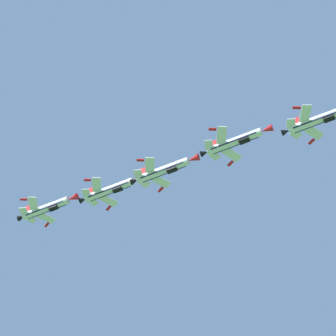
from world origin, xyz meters
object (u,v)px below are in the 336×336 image
(fighter_jet_lead, at_px, (319,119))
(fighter_jet_left_outer, at_px, (110,189))
(fighter_jet_right_wing, at_px, (164,170))
(fighter_jet_right_outer, at_px, (47,208))
(fighter_jet_left_wing, at_px, (236,141))

(fighter_jet_lead, height_order, fighter_jet_left_outer, fighter_jet_left_outer)
(fighter_jet_right_wing, xyz_separation_m, fighter_jet_left_outer, (-13.75, 3.76, 2.45))
(fighter_jet_lead, xyz_separation_m, fighter_jet_right_wing, (-33.39, 2.42, -0.89))
(fighter_jet_right_outer, bearing_deg, fighter_jet_left_wing, 90.20)
(fighter_jet_lead, xyz_separation_m, fighter_jet_right_outer, (-63.10, 7.28, 1.90))
(fighter_jet_lead, height_order, fighter_jet_left_wing, fighter_jet_left_wing)
(fighter_jet_right_wing, distance_m, fighter_jet_right_outer, 30.24)
(fighter_jet_right_outer, bearing_deg, fighter_jet_left_outer, 94.35)
(fighter_jet_left_wing, distance_m, fighter_jet_left_outer, 30.34)
(fighter_jet_lead, relative_size, fighter_jet_left_outer, 1.00)
(fighter_jet_right_wing, height_order, fighter_jet_left_outer, fighter_jet_left_outer)
(fighter_jet_right_wing, relative_size, fighter_jet_left_outer, 1.00)
(fighter_jet_left_outer, bearing_deg, fighter_jet_right_wing, 83.00)
(fighter_jet_right_wing, relative_size, fighter_jet_right_outer, 1.00)
(fighter_jet_lead, height_order, fighter_jet_right_outer, fighter_jet_right_outer)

